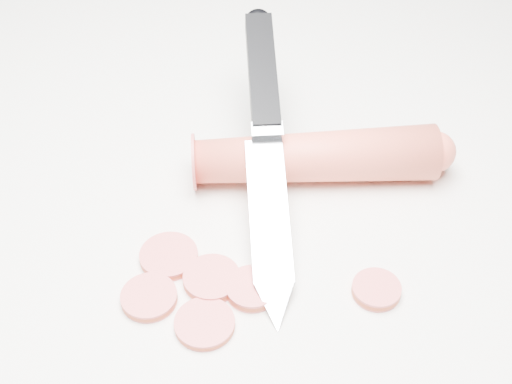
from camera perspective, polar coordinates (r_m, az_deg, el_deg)
The scene contains 9 objects.
ground at distance 0.48m, azimuth 2.15°, elevation -3.87°, with size 2.40×2.40×0.00m, color silver.
carrot at distance 0.51m, azimuth 4.77°, elevation 2.82°, with size 0.04×0.04×0.17m, color #E44C37.
carrot_slice_0 at distance 0.45m, azimuth -0.31°, elevation -7.74°, with size 0.03×0.03×0.01m, color #D04A49.
carrot_slice_1 at distance 0.45m, azimuth -8.55°, elevation -8.34°, with size 0.04×0.04×0.01m, color #D04A49.
carrot_slice_2 at distance 0.46m, azimuth 9.61°, elevation -7.71°, with size 0.03×0.03×0.01m, color #D04A49.
carrot_slice_3 at distance 0.46m, azimuth -3.57°, elevation -6.94°, with size 0.04×0.04×0.01m, color #D04A49.
carrot_slice_4 at distance 0.47m, azimuth -6.99°, elevation -5.12°, with size 0.04×0.04×0.01m, color #D04A49.
carrot_slice_5 at distance 0.44m, azimuth -4.14°, elevation -10.46°, with size 0.04×0.04×0.01m, color #D04A49.
kitchen_knife at distance 0.49m, azimuth 1.01°, elevation 3.57°, with size 0.16×0.22×0.08m, color silver, non-canonical shape.
Camera 1 is at (0.14, -0.28, 0.36)m, focal length 50.00 mm.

